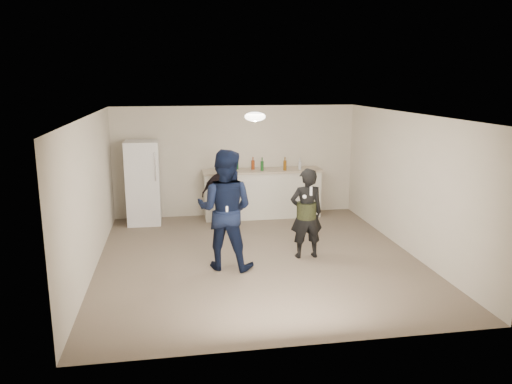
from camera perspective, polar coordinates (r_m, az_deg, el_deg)
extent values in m
plane|color=#6B5B4C|center=(8.85, 0.22, -7.57)|extent=(6.00, 6.00, 0.00)
plane|color=silver|center=(8.32, 0.23, 8.80)|extent=(6.00, 6.00, 0.00)
plane|color=beige|center=(11.41, -2.33, 3.55)|extent=(6.00, 0.00, 6.00)
plane|color=beige|center=(5.67, 5.40, -6.07)|extent=(6.00, 0.00, 6.00)
plane|color=beige|center=(8.49, -18.40, -0.31)|extent=(0.00, 6.00, 6.00)
plane|color=beige|center=(9.35, 17.07, 0.95)|extent=(0.00, 6.00, 6.00)
cube|color=silver|center=(11.31, 0.72, -0.26)|extent=(2.60, 0.56, 1.05)
cube|color=#BEAF94|center=(11.20, 0.73, 2.46)|extent=(2.68, 0.64, 0.04)
cube|color=white|center=(11.01, -12.78, 1.06)|extent=(0.70, 0.70, 1.80)
cylinder|color=silver|center=(10.56, -11.47, 2.84)|extent=(0.02, 0.02, 0.60)
ellipsoid|color=white|center=(8.62, -0.11, 8.61)|extent=(0.36, 0.36, 0.16)
cylinder|color=#B3B2B7|center=(11.19, -4.28, 2.96)|extent=(0.08, 0.08, 0.17)
imported|color=#0F1B3E|center=(8.17, -3.56, -2.02)|extent=(1.17, 1.05, 1.99)
imported|color=black|center=(8.72, 5.78, -2.44)|extent=(0.60, 0.41, 1.59)
cylinder|color=#303A1A|center=(8.70, 5.79, -2.11)|extent=(0.34, 0.34, 0.28)
imported|color=black|center=(10.42, -3.86, -0.28)|extent=(0.89, 0.45, 1.46)
cube|color=white|center=(7.89, -3.35, -2.13)|extent=(0.04, 0.04, 0.15)
sphere|color=white|center=(7.95, -2.50, -2.53)|extent=(0.07, 0.07, 0.07)
cube|color=silver|center=(8.38, 6.30, 0.11)|extent=(0.04, 0.04, 0.15)
sphere|color=white|center=(8.40, 5.57, -0.54)|extent=(0.07, 0.07, 0.07)
cylinder|color=silver|center=(11.28, 5.03, 3.04)|extent=(0.07, 0.07, 0.18)
cylinder|color=#154C1A|center=(11.08, 0.70, 3.01)|extent=(0.07, 0.07, 0.22)
cylinder|color=#8E3814|center=(11.23, -0.35, 3.10)|extent=(0.08, 0.08, 0.20)
cylinder|color=#164D20|center=(11.25, -2.16, 3.22)|extent=(0.06, 0.06, 0.24)
cylinder|color=brown|center=(11.13, 3.32, 3.05)|extent=(0.07, 0.07, 0.22)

